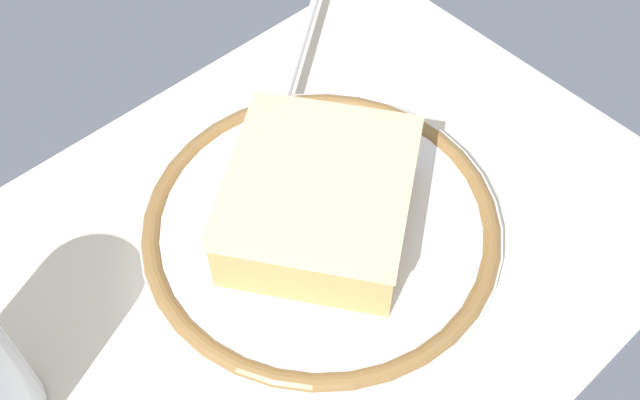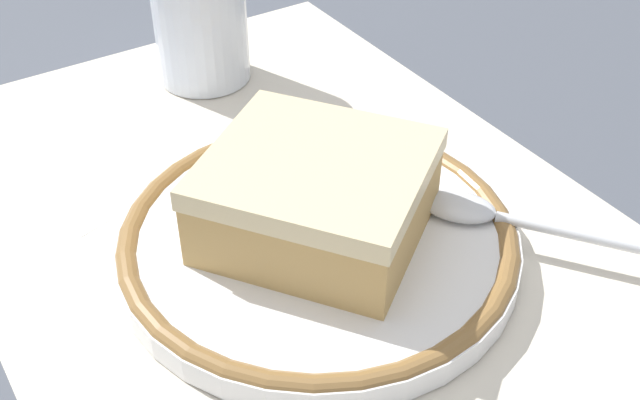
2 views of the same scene
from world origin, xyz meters
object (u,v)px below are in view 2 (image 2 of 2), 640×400
spoon (508,218)px  napkin (95,143)px  plate (320,239)px  cake_slice (308,199)px  cup (201,23)px

spoon → napkin: bearing=35.7°
spoon → plate: bearing=60.8°
plate → cake_slice: 0.03m
plate → napkin: 0.17m
plate → cup: size_ratio=2.22×
cake_slice → plate: bearing=-102.4°
cake_slice → spoon: size_ratio=1.04×
plate → cake_slice: size_ratio=1.46×
plate → napkin: (0.15, 0.06, -0.01)m
spoon → cup: bearing=12.1°
plate → cake_slice: bearing=77.6°
plate → cup: cup is taller
cake_slice → napkin: bearing=20.0°
cup → napkin: bearing=112.1°
cake_slice → cup: size_ratio=1.52×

